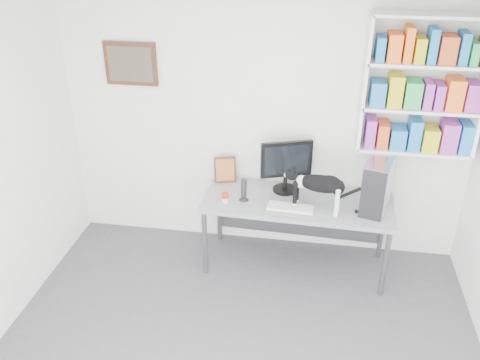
# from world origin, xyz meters

# --- Properties ---
(room) EXTENTS (4.01, 4.01, 2.70)m
(room) POSITION_xyz_m (0.00, 0.00, 1.35)
(room) COLOR #4F4F54
(room) RESTS_ON ground
(bookshelf) EXTENTS (1.03, 0.28, 1.24)m
(bookshelf) POSITION_xyz_m (1.40, 1.85, 1.85)
(bookshelf) COLOR silver
(bookshelf) RESTS_ON room
(wall_art) EXTENTS (0.52, 0.04, 0.42)m
(wall_art) POSITION_xyz_m (-1.30, 1.97, 1.90)
(wall_art) COLOR #4F2719
(wall_art) RESTS_ON room
(desk) EXTENTS (1.82, 0.77, 0.75)m
(desk) POSITION_xyz_m (0.39, 1.58, 0.37)
(desk) COLOR gray
(desk) RESTS_ON room
(monitor) EXTENTS (0.56, 0.40, 0.54)m
(monitor) POSITION_xyz_m (0.25, 1.77, 1.02)
(monitor) COLOR black
(monitor) RESTS_ON desk
(keyboard) EXTENTS (0.44, 0.19, 0.03)m
(keyboard) POSITION_xyz_m (0.33, 1.42, 0.77)
(keyboard) COLOR silver
(keyboard) RESTS_ON desk
(pc_tower) EXTENTS (0.34, 0.53, 0.49)m
(pc_tower) POSITION_xyz_m (1.10, 1.59, 1.00)
(pc_tower) COLOR #A3A4A8
(pc_tower) RESTS_ON desk
(speaker) EXTENTS (0.11, 0.11, 0.23)m
(speaker) POSITION_xyz_m (-0.13, 1.52, 0.86)
(speaker) COLOR black
(speaker) RESTS_ON desk
(leaning_print) EXTENTS (0.24, 0.14, 0.27)m
(leaning_print) POSITION_xyz_m (-0.37, 1.87, 0.89)
(leaning_print) COLOR #4F2719
(leaning_print) RESTS_ON desk
(soup_can) EXTENTS (0.08, 0.08, 0.10)m
(soup_can) POSITION_xyz_m (-0.29, 1.45, 0.80)
(soup_can) COLOR #B7290F
(soup_can) RESTS_ON desk
(cat) EXTENTS (0.64, 0.27, 0.39)m
(cat) POSITION_xyz_m (0.58, 1.43, 0.94)
(cat) COLOR black
(cat) RESTS_ON desk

